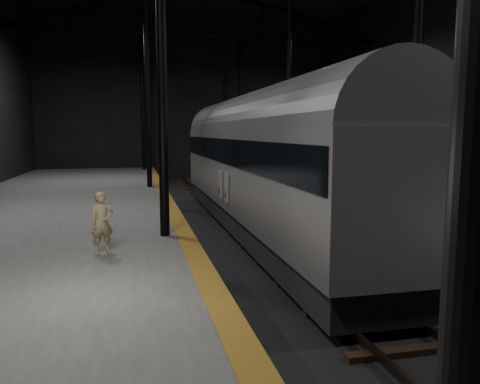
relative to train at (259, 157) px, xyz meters
name	(u,v)px	position (x,y,z in m)	size (l,w,h in m)	color
ground	(259,234)	(0.00, -0.04, -2.91)	(44.00, 44.00, 0.00)	black
platform_left	(49,230)	(-7.50, -0.04, -2.41)	(9.00, 43.80, 1.00)	#4B4B49
platform_right	(434,213)	(7.50, -0.04, -2.41)	(9.00, 43.80, 1.00)	#4B4B49
tactile_strip	(173,211)	(-3.25, -0.04, -1.90)	(0.50, 43.80, 0.01)	brown
track	(259,232)	(0.00, -0.04, -2.84)	(2.40, 43.00, 0.24)	#3F3328
train	(259,157)	(0.00, 0.00, 0.00)	(2.92, 19.50, 5.21)	#9A9DA1
woman	(102,223)	(-5.36, -5.62, -1.18)	(0.53, 0.35, 1.46)	tan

